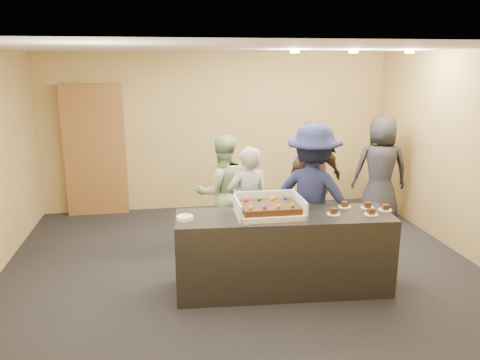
{
  "coord_description": "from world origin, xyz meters",
  "views": [
    {
      "loc": [
        -0.93,
        -5.57,
        2.56
      ],
      "look_at": [
        -0.0,
        0.0,
        1.11
      ],
      "focal_mm": 35.0,
      "sensor_mm": 36.0,
      "label": 1
    }
  ],
  "objects_px": {
    "cake_box": "(269,211)",
    "sheet_cake": "(269,207)",
    "person_server_grey": "(248,205)",
    "person_navy_man": "(312,198)",
    "person_sage_man": "(222,192)",
    "storage_cabinet": "(95,151)",
    "person_dark_suit": "(380,170)",
    "plate_stack": "(185,218)",
    "serving_counter": "(283,252)",
    "person_brown_extra": "(313,182)"
  },
  "relations": [
    {
      "from": "storage_cabinet",
      "to": "plate_stack",
      "type": "distance_m",
      "value": 3.47
    },
    {
      "from": "cake_box",
      "to": "person_navy_man",
      "type": "xyz_separation_m",
      "value": [
        0.67,
        0.51,
        -0.03
      ]
    },
    {
      "from": "person_navy_man",
      "to": "person_dark_suit",
      "type": "distance_m",
      "value": 2.14
    },
    {
      "from": "sheet_cake",
      "to": "person_server_grey",
      "type": "distance_m",
      "value": 0.89
    },
    {
      "from": "storage_cabinet",
      "to": "person_navy_man",
      "type": "bearing_deg",
      "value": -42.36
    },
    {
      "from": "storage_cabinet",
      "to": "plate_stack",
      "type": "relative_size",
      "value": 12.48
    },
    {
      "from": "serving_counter",
      "to": "person_sage_man",
      "type": "bearing_deg",
      "value": 114.31
    },
    {
      "from": "serving_counter",
      "to": "person_dark_suit",
      "type": "distance_m",
      "value": 2.91
    },
    {
      "from": "person_navy_man",
      "to": "person_dark_suit",
      "type": "bearing_deg",
      "value": -104.47
    },
    {
      "from": "plate_stack",
      "to": "person_sage_man",
      "type": "bearing_deg",
      "value": 67.09
    },
    {
      "from": "plate_stack",
      "to": "person_server_grey",
      "type": "xyz_separation_m",
      "value": [
        0.84,
        0.85,
        -0.16
      ]
    },
    {
      "from": "person_navy_man",
      "to": "person_brown_extra",
      "type": "distance_m",
      "value": 0.85
    },
    {
      "from": "sheet_cake",
      "to": "person_brown_extra",
      "type": "xyz_separation_m",
      "value": [
        0.94,
        1.34,
        -0.1
      ]
    },
    {
      "from": "storage_cabinet",
      "to": "person_sage_man",
      "type": "relative_size",
      "value": 1.38
    },
    {
      "from": "person_server_grey",
      "to": "person_dark_suit",
      "type": "distance_m",
      "value": 2.6
    },
    {
      "from": "person_sage_man",
      "to": "person_server_grey",
      "type": "bearing_deg",
      "value": 107.93
    },
    {
      "from": "storage_cabinet",
      "to": "cake_box",
      "type": "height_order",
      "value": "storage_cabinet"
    },
    {
      "from": "plate_stack",
      "to": "person_sage_man",
      "type": "distance_m",
      "value": 1.49
    },
    {
      "from": "cake_box",
      "to": "person_navy_man",
      "type": "bearing_deg",
      "value": 37.41
    },
    {
      "from": "person_navy_man",
      "to": "person_sage_man",
      "type": "bearing_deg",
      "value": -6.32
    },
    {
      "from": "cake_box",
      "to": "storage_cabinet",
      "type": "bearing_deg",
      "value": 125.39
    },
    {
      "from": "sheet_cake",
      "to": "person_dark_suit",
      "type": "height_order",
      "value": "person_dark_suit"
    },
    {
      "from": "sheet_cake",
      "to": "person_server_grey",
      "type": "bearing_deg",
      "value": 95.51
    },
    {
      "from": "person_server_grey",
      "to": "storage_cabinet",
      "type": "bearing_deg",
      "value": -59.52
    },
    {
      "from": "person_server_grey",
      "to": "person_brown_extra",
      "type": "distance_m",
      "value": 1.15
    },
    {
      "from": "serving_counter",
      "to": "person_sage_man",
      "type": "relative_size",
      "value": 1.51
    },
    {
      "from": "person_sage_man",
      "to": "plate_stack",
      "type": "bearing_deg",
      "value": 58.37
    },
    {
      "from": "storage_cabinet",
      "to": "cake_box",
      "type": "relative_size",
      "value": 3.0
    },
    {
      "from": "storage_cabinet",
      "to": "plate_stack",
      "type": "height_order",
      "value": "storage_cabinet"
    },
    {
      "from": "person_brown_extra",
      "to": "person_sage_man",
      "type": "bearing_deg",
      "value": -29.77
    },
    {
      "from": "plate_stack",
      "to": "person_dark_suit",
      "type": "height_order",
      "value": "person_dark_suit"
    },
    {
      "from": "serving_counter",
      "to": "person_navy_man",
      "type": "relative_size",
      "value": 1.31
    },
    {
      "from": "cake_box",
      "to": "plate_stack",
      "type": "height_order",
      "value": "cake_box"
    },
    {
      "from": "person_server_grey",
      "to": "person_navy_man",
      "type": "xyz_separation_m",
      "value": [
        0.75,
        -0.32,
        0.16
      ]
    },
    {
      "from": "storage_cabinet",
      "to": "person_server_grey",
      "type": "xyz_separation_m",
      "value": [
        2.18,
        -2.36,
        -0.34
      ]
    },
    {
      "from": "serving_counter",
      "to": "storage_cabinet",
      "type": "relative_size",
      "value": 1.09
    },
    {
      "from": "storage_cabinet",
      "to": "person_server_grey",
      "type": "relative_size",
      "value": 1.44
    },
    {
      "from": "person_server_grey",
      "to": "cake_box",
      "type": "bearing_deg",
      "value": 83.45
    },
    {
      "from": "serving_counter",
      "to": "sheet_cake",
      "type": "bearing_deg",
      "value": -176.21
    },
    {
      "from": "cake_box",
      "to": "sheet_cake",
      "type": "distance_m",
      "value": 0.06
    },
    {
      "from": "serving_counter",
      "to": "plate_stack",
      "type": "distance_m",
      "value": 1.19
    },
    {
      "from": "sheet_cake",
      "to": "plate_stack",
      "type": "height_order",
      "value": "sheet_cake"
    },
    {
      "from": "serving_counter",
      "to": "person_brown_extra",
      "type": "relative_size",
      "value": 1.33
    },
    {
      "from": "storage_cabinet",
      "to": "person_navy_man",
      "type": "height_order",
      "value": "storage_cabinet"
    },
    {
      "from": "person_server_grey",
      "to": "person_navy_man",
      "type": "relative_size",
      "value": 0.83
    },
    {
      "from": "person_dark_suit",
      "to": "storage_cabinet",
      "type": "bearing_deg",
      "value": -3.49
    },
    {
      "from": "serving_counter",
      "to": "person_server_grey",
      "type": "relative_size",
      "value": 1.58
    },
    {
      "from": "cake_box",
      "to": "person_sage_man",
      "type": "bearing_deg",
      "value": 104.35
    },
    {
      "from": "person_server_grey",
      "to": "person_brown_extra",
      "type": "bearing_deg",
      "value": -166.76
    },
    {
      "from": "person_navy_man",
      "to": "person_brown_extra",
      "type": "bearing_deg",
      "value": -75.53
    }
  ]
}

